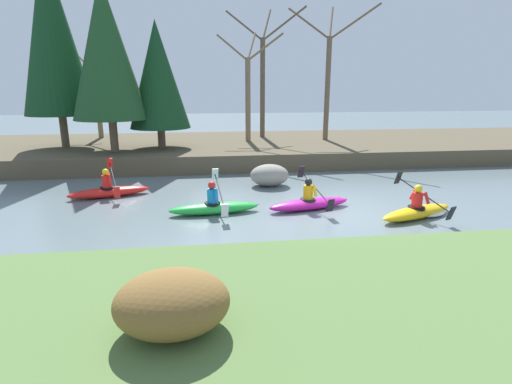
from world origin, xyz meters
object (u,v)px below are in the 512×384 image
Objects in this scene: kayaker_far_back at (110,191)px; boulder_midstream at (269,175)px; kayaker_middle at (310,202)px; kayaker_lead at (420,211)px; kayaker_trailing at (215,207)px.

kayaker_far_back is 5.82m from boulder_midstream.
kayaker_middle reaches higher than boulder_midstream.
boulder_midstream is (5.76, 0.82, 0.20)m from kayaker_far_back.
kayaker_lead is at bearing -37.26° from kayaker_far_back.
kayaker_trailing is (-2.96, -0.04, 0.00)m from kayaker_middle.
kayaker_lead is at bearing -16.72° from kayaker_trailing.
kayaker_lead is 1.84× the size of boulder_midstream.
kayaker_middle is 3.24m from boulder_midstream.
kayaker_middle and kayaker_far_back have the same top height.
kayaker_middle and kayaker_trailing have the same top height.
boulder_midstream is (2.21, 3.19, 0.20)m from kayaker_trailing.
kayaker_trailing is 1.88× the size of boulder_midstream.
boulder_midstream is at bearing -8.82° from kayaker_far_back.
kayaker_lead and kayaker_far_back have the same top height.
kayaker_middle is 1.00× the size of kayaker_trailing.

